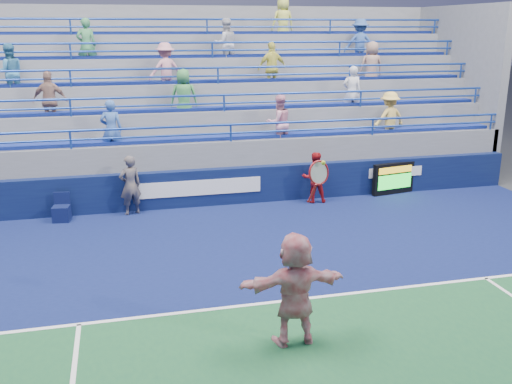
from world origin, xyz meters
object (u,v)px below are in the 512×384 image
object	(u,v)px
serve_speed_board	(393,179)
line_judge	(130,185)
tennis_player	(295,289)
judge_chair	(62,212)
ball_girl	(314,178)

from	to	relation	value
serve_speed_board	line_judge	bearing A→B (deg)	-179.07
tennis_player	line_judge	size ratio (longest dim) A/B	1.83
line_judge	judge_chair	bearing A→B (deg)	-14.55
serve_speed_board	ball_girl	world-z (taller)	ball_girl
tennis_player	line_judge	bearing A→B (deg)	107.70
line_judge	ball_girl	size ratio (longest dim) A/B	1.11
serve_speed_board	judge_chair	bearing A→B (deg)	-178.38
tennis_player	judge_chair	bearing A→B (deg)	119.97
judge_chair	tennis_player	world-z (taller)	tennis_player
judge_chair	line_judge	bearing A→B (deg)	4.61
serve_speed_board	ball_girl	xyz separation A→B (m)	(-2.71, -0.24, 0.26)
tennis_player	ball_girl	xyz separation A→B (m)	(2.96, 7.48, -0.21)
judge_chair	ball_girl	xyz separation A→B (m)	(7.24, 0.04, 0.52)
tennis_player	line_judge	world-z (taller)	tennis_player
judge_chair	line_judge	size ratio (longest dim) A/B	0.46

